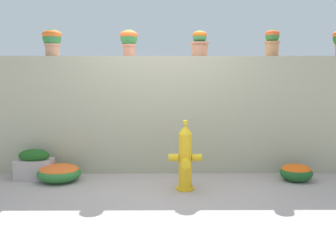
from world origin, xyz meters
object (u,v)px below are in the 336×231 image
(flower_bush_right, at_px, (296,172))
(potted_plant_1, at_px, (52,40))
(fire_hydrant, at_px, (185,159))
(potted_plant_2, at_px, (129,40))
(potted_plant_3, at_px, (200,42))
(planter_box, at_px, (34,165))
(potted_plant_4, at_px, (272,41))
(flower_bush_left, at_px, (59,172))

(flower_bush_right, bearing_deg, potted_plant_1, 170.20)
(fire_hydrant, bearing_deg, potted_plant_2, 129.06)
(potted_plant_3, bearing_deg, planter_box, -168.38)
(potted_plant_1, relative_size, potted_plant_2, 1.03)
(potted_plant_3, xyz_separation_m, flower_bush_right, (1.33, -0.62, -1.84))
(potted_plant_2, distance_m, flower_bush_right, 3.11)
(potted_plant_3, height_order, flower_bush_right, potted_plant_3)
(potted_plant_4, distance_m, flower_bush_right, 1.97)
(flower_bush_left, xyz_separation_m, planter_box, (-0.39, 0.13, 0.08))
(potted_plant_2, xyz_separation_m, potted_plant_3, (1.07, 0.02, -0.04))
(potted_plant_3, relative_size, flower_bush_right, 0.85)
(potted_plant_3, distance_m, planter_box, 3.02)
(flower_bush_right, bearing_deg, potted_plant_4, 112.64)
(potted_plant_2, bearing_deg, potted_plant_4, -0.32)
(flower_bush_left, distance_m, flower_bush_right, 3.35)
(potted_plant_1, bearing_deg, potted_plant_2, -0.66)
(flower_bush_left, xyz_separation_m, flower_bush_right, (3.35, 0.00, -0.00))
(potted_plant_3, bearing_deg, potted_plant_2, -179.00)
(potted_plant_3, distance_m, flower_bush_right, 2.35)
(potted_plant_3, relative_size, flower_bush_left, 0.63)
(flower_bush_left, bearing_deg, planter_box, 161.83)
(potted_plant_3, relative_size, planter_box, 0.75)
(potted_plant_1, height_order, potted_plant_4, potted_plant_1)
(potted_plant_4, xyz_separation_m, fire_hydrant, (-1.35, -0.98, -1.57))
(potted_plant_2, bearing_deg, potted_plant_3, 1.00)
(flower_bush_left, height_order, flower_bush_right, flower_bush_left)
(potted_plant_2, relative_size, flower_bush_right, 0.87)
(potted_plant_4, distance_m, planter_box, 3.95)
(potted_plant_2, distance_m, flower_bush_left, 2.19)
(potted_plant_2, height_order, flower_bush_left, potted_plant_2)
(fire_hydrant, bearing_deg, potted_plant_3, 75.57)
(flower_bush_left, bearing_deg, potted_plant_3, 17.13)
(potted_plant_1, distance_m, potted_plant_3, 2.22)
(potted_plant_1, height_order, flower_bush_right, potted_plant_1)
(flower_bush_left, bearing_deg, potted_plant_1, 108.42)
(fire_hydrant, distance_m, planter_box, 2.21)
(fire_hydrant, distance_m, flower_bush_right, 1.67)
(potted_plant_4, xyz_separation_m, flower_bush_right, (0.25, -0.59, -1.86))
(planter_box, bearing_deg, fire_hydrant, -13.56)
(potted_plant_4, xyz_separation_m, planter_box, (-3.49, -0.46, -1.79))
(potted_plant_1, height_order, potted_plant_2, potted_plant_1)
(planter_box, bearing_deg, flower_bush_left, -18.17)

